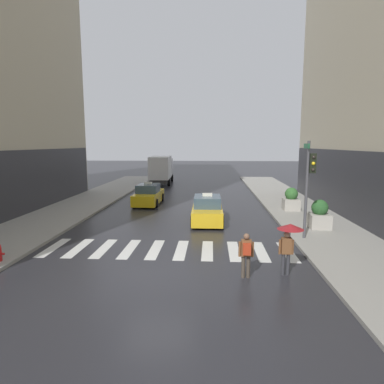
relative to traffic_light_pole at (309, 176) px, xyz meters
The scene contains 10 objects.
ground_plane 8.85m from the traffic_light_pole, 144.53° to the right, with size 160.00×160.00×0.00m, color #26262B.
crosswalk_markings 7.66m from the traffic_light_pole, 165.16° to the right, with size 11.30×2.80×0.01m.
traffic_light_pole is the anchor object (origin of this frame).
taxi_lead 6.75m from the traffic_light_pole, 142.89° to the left, with size 1.97×4.56×1.80m.
taxi_second 13.78m from the traffic_light_pole, 136.05° to the left, with size 1.99×4.57×1.80m.
box_truck 24.65m from the traffic_light_pole, 115.66° to the left, with size 2.53×7.62×3.35m.
pedestrian_with_umbrella 5.09m from the traffic_light_pole, 113.60° to the right, with size 0.96×0.96×1.94m.
pedestrian_with_backpack 6.33m from the traffic_light_pole, 126.19° to the right, with size 0.55×0.43×1.65m.
planter_near_corner 3.39m from the traffic_light_pole, 58.08° to the left, with size 1.10×1.10×1.60m.
planter_mid_block 7.47m from the traffic_light_pole, 82.62° to the left, with size 1.10×1.10×1.60m.
Camera 1 is at (1.94, -11.27, 4.82)m, focal length 30.46 mm.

